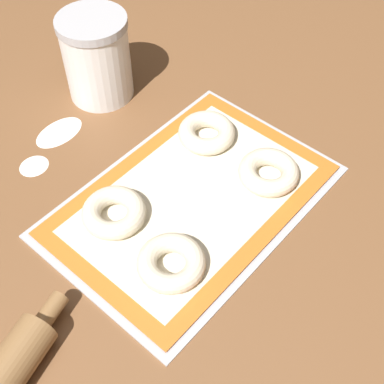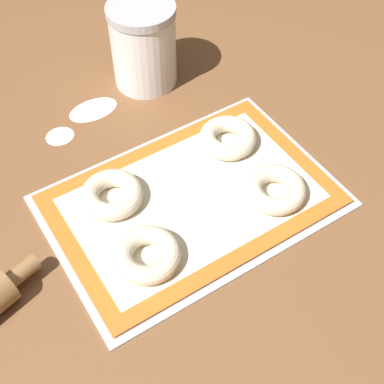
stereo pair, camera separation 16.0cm
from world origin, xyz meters
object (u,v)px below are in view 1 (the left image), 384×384
baking_tray (192,200)px  flour_canister (97,58)px  bagel_back_right (207,133)px  bagel_back_left (114,212)px  bagel_front_right (269,172)px  bagel_front_left (171,263)px

baking_tray → flour_canister: bearing=73.7°
bagel_back_right → flour_canister: (-0.03, 0.25, 0.06)m
baking_tray → bagel_back_left: size_ratio=4.56×
bagel_front_right → bagel_back_right: same height
baking_tray → bagel_front_left: bagel_front_left is taller
baking_tray → bagel_back_right: 0.15m
bagel_front_left → bagel_front_right: bearing=-0.8°
bagel_front_left → bagel_front_right: size_ratio=1.00×
baking_tray → bagel_front_right: bagel_front_right is taller
baking_tray → bagel_back_right: size_ratio=4.56×
bagel_back_right → bagel_back_left: bearing=-178.7°
baking_tray → flour_canister: (0.10, 0.33, 0.08)m
baking_tray → bagel_front_left: size_ratio=4.56×
flour_canister → baking_tray: bearing=-106.3°
bagel_front_left → baking_tray: bearing=28.4°
bagel_front_right → flour_canister: (-0.02, 0.40, 0.06)m
bagel_front_left → flour_canister: bearing=60.8°
bagel_back_left → flour_canister: (0.21, 0.26, 0.06)m
flour_canister → bagel_front_right: bearing=-86.4°
bagel_back_left → flour_canister: 0.34m
bagel_back_left → bagel_back_right: size_ratio=1.00×
bagel_front_right → baking_tray: bearing=149.6°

